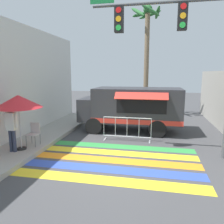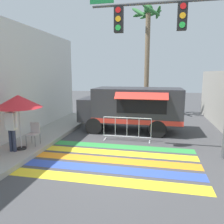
% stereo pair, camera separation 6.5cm
% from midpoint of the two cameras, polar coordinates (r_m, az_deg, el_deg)
% --- Properties ---
extents(ground_plane, '(60.00, 60.00, 0.00)m').
position_cam_midpoint_polar(ground_plane, '(7.99, -1.05, -12.67)').
color(ground_plane, '#424244').
extents(crosswalk_painted, '(6.40, 3.60, 0.01)m').
position_cam_midpoint_polar(crosswalk_painted, '(8.07, -0.91, -12.40)').
color(crosswalk_painted, yellow).
rests_on(crosswalk_painted, ground_plane).
extents(food_truck, '(5.33, 2.72, 2.32)m').
position_cam_midpoint_polar(food_truck, '(11.76, 4.52, 1.60)').
color(food_truck, '#2D2D33').
rests_on(food_truck, ground_plane).
extents(traffic_signal_pole, '(5.11, 0.29, 6.05)m').
position_cam_midpoint_polar(traffic_signal_pole, '(8.43, 17.84, 17.92)').
color(traffic_signal_pole, '#515456').
rests_on(traffic_signal_pole, ground_plane).
extents(patio_umbrella, '(1.75, 1.75, 2.12)m').
position_cam_midpoint_polar(patio_umbrella, '(8.90, -23.49, 2.49)').
color(patio_umbrella, black).
rests_on(patio_umbrella, sidewalk_left).
extents(folding_chair, '(0.42, 0.42, 0.91)m').
position_cam_midpoint_polar(folding_chair, '(9.54, -19.87, -4.86)').
color(folding_chair, '#4C4C51').
rests_on(folding_chair, sidewalk_left).
extents(vendor_person, '(0.53, 0.23, 1.77)m').
position_cam_midpoint_polar(vendor_person, '(8.90, -25.00, -3.16)').
color(vendor_person, '#2D3347').
rests_on(vendor_person, sidewalk_left).
extents(barricade_front, '(2.22, 0.44, 1.11)m').
position_cam_midpoint_polar(barricade_front, '(10.09, 3.75, -4.49)').
color(barricade_front, '#B7BABF').
rests_on(barricade_front, ground_plane).
extents(palm_tree, '(2.13, 2.31, 7.61)m').
position_cam_midpoint_polar(palm_tree, '(15.89, 8.92, 17.59)').
color(palm_tree, '#7A664C').
rests_on(palm_tree, ground_plane).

